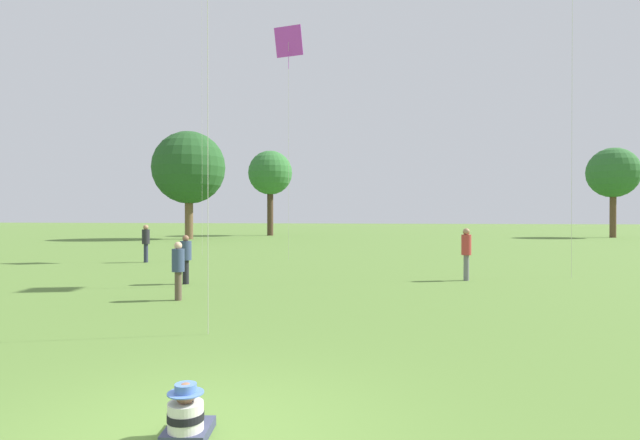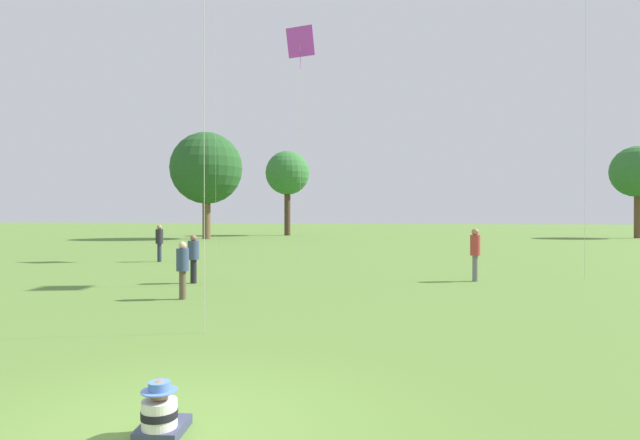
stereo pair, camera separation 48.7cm
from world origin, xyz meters
TOP-DOWN VIEW (x-y plane):
  - ground_plane at (0.00, 0.00)m, footprint 300.00×300.00m
  - seated_toddler at (-0.05, -0.01)m, footprint 0.52×0.61m
  - person_standing_0 at (-3.98, 7.53)m, footprint 0.46×0.46m
  - person_standing_1 at (3.83, 13.17)m, footprint 0.46×0.46m
  - person_standing_2 at (-5.23, 10.49)m, footprint 0.37×0.37m
  - person_standing_3 at (-10.60, 17.22)m, footprint 0.46×0.46m
  - kite_2 at (-4.28, 20.03)m, footprint 1.51×0.63m
  - distant_tree_0 at (-14.62, 50.94)m, footprint 5.09×5.09m
  - distant_tree_1 at (-19.68, 40.51)m, footprint 7.03×7.03m
  - distant_tree_2 at (22.16, 52.31)m, footprint 5.19×5.19m

SIDE VIEW (x-z plane):
  - ground_plane at x=0.00m, z-range 0.00..0.00m
  - seated_toddler at x=-0.05m, z-range -0.06..0.51m
  - person_standing_0 at x=-3.98m, z-range 0.15..1.68m
  - person_standing_2 at x=-5.23m, z-range 0.14..1.74m
  - person_standing_3 at x=-10.60m, z-range 0.18..1.98m
  - person_standing_1 at x=3.83m, z-range 0.19..1.98m
  - distant_tree_2 at x=22.16m, z-range 2.03..11.41m
  - distant_tree_1 at x=-19.68m, z-range 1.68..12.16m
  - distant_tree_0 at x=-14.62m, z-range 2.27..12.09m
  - kite_2 at x=-4.28m, z-range 5.03..16.84m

